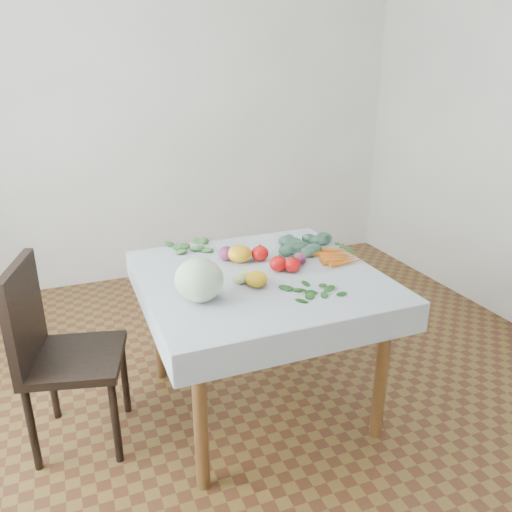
{
  "coord_description": "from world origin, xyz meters",
  "views": [
    {
      "loc": [
        -0.85,
        -2.07,
        1.71
      ],
      "look_at": [
        0.01,
        0.08,
        0.82
      ],
      "focal_mm": 35.0,
      "sensor_mm": 36.0,
      "label": 1
    }
  ],
  "objects_px": {
    "carrot_bunch": "(337,256)",
    "heirloom_back": "(239,254)",
    "chair": "(54,345)",
    "table": "(260,293)",
    "cabbage": "(199,280)"
  },
  "relations": [
    {
      "from": "chair",
      "to": "carrot_bunch",
      "type": "xyz_separation_m",
      "value": [
        1.43,
        -0.04,
        0.24
      ]
    },
    {
      "from": "chair",
      "to": "carrot_bunch",
      "type": "bearing_deg",
      "value": -1.64
    },
    {
      "from": "table",
      "to": "cabbage",
      "type": "height_order",
      "value": "cabbage"
    },
    {
      "from": "table",
      "to": "chair",
      "type": "height_order",
      "value": "chair"
    },
    {
      "from": "carrot_bunch",
      "to": "table",
      "type": "bearing_deg",
      "value": -174.62
    },
    {
      "from": "table",
      "to": "chair",
      "type": "relative_size",
      "value": 1.08
    },
    {
      "from": "table",
      "to": "heirloom_back",
      "type": "distance_m",
      "value": 0.24
    },
    {
      "from": "carrot_bunch",
      "to": "heirloom_back",
      "type": "bearing_deg",
      "value": 163.5
    },
    {
      "from": "table",
      "to": "cabbage",
      "type": "xyz_separation_m",
      "value": [
        -0.35,
        -0.17,
        0.2
      ]
    },
    {
      "from": "chair",
      "to": "table",
      "type": "bearing_deg",
      "value": -4.94
    },
    {
      "from": "chair",
      "to": "cabbage",
      "type": "xyz_separation_m",
      "value": [
        0.62,
        -0.25,
        0.32
      ]
    },
    {
      "from": "heirloom_back",
      "to": "cabbage",
      "type": "bearing_deg",
      "value": -131.08
    },
    {
      "from": "chair",
      "to": "cabbage",
      "type": "bearing_deg",
      "value": -22.2
    },
    {
      "from": "heirloom_back",
      "to": "carrot_bunch",
      "type": "xyz_separation_m",
      "value": [
        0.49,
        -0.15,
        -0.03
      ]
    },
    {
      "from": "carrot_bunch",
      "to": "chair",
      "type": "bearing_deg",
      "value": 178.36
    }
  ]
}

